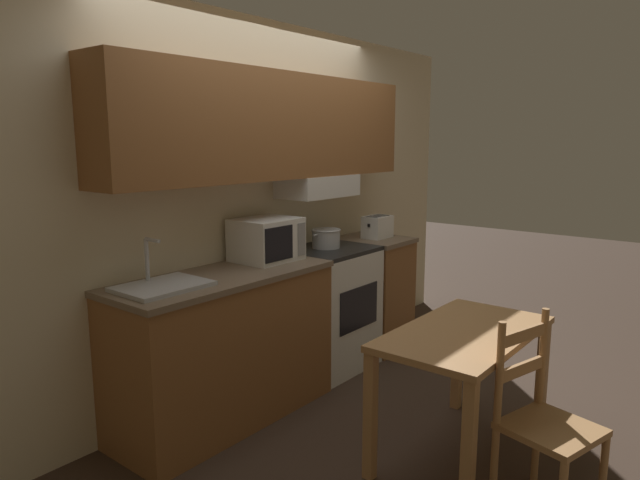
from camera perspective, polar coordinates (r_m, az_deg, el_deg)
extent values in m
plane|color=#3D2D23|center=(4.37, -6.01, -13.42)|extent=(16.00, 16.00, 0.00)
cube|color=beige|center=(4.06, -6.59, 3.44)|extent=(5.01, 0.05, 2.55)
cube|color=brown|center=(3.90, -4.80, 11.26)|extent=(2.61, 0.32, 0.70)
cube|color=white|center=(4.28, -0.25, 5.42)|extent=(0.63, 0.34, 0.16)
cube|color=brown|center=(3.64, -9.51, -10.81)|extent=(1.44, 0.56, 0.90)
cube|color=#75604C|center=(3.51, -9.73, -3.67)|extent=(1.46, 0.58, 0.04)
cube|color=brown|center=(4.84, 5.25, -5.44)|extent=(0.47, 0.56, 0.90)
cube|color=#75604C|center=(4.74, 5.34, 0.00)|extent=(0.49, 0.58, 0.04)
cube|color=white|center=(4.39, 0.93, -7.00)|extent=(0.66, 0.55, 0.90)
cube|color=black|center=(4.27, 0.95, -1.02)|extent=(0.66, 0.55, 0.03)
cube|color=black|center=(4.21, 3.93, -6.80)|extent=(0.46, 0.01, 0.32)
cylinder|color=black|center=(4.09, 0.88, -1.36)|extent=(0.09, 0.09, 0.01)
cylinder|color=black|center=(4.32, 3.31, -0.75)|extent=(0.09, 0.09, 0.01)
cylinder|color=black|center=(4.22, -1.47, -0.99)|extent=(0.09, 0.09, 0.01)
cylinder|color=black|center=(4.45, 1.01, -0.42)|extent=(0.09, 0.09, 0.01)
cylinder|color=#B7BABF|center=(4.27, 0.61, 0.15)|extent=(0.21, 0.21, 0.14)
torus|color=#B7BABF|center=(4.26, 0.61, 1.02)|extent=(0.22, 0.22, 0.01)
cylinder|color=#B7BABF|center=(4.17, -0.45, 0.49)|extent=(0.05, 0.01, 0.01)
cylinder|color=#B7BABF|center=(4.37, 1.62, 0.91)|extent=(0.05, 0.01, 0.01)
cube|color=white|center=(3.84, -5.40, 0.06)|extent=(0.41, 0.35, 0.28)
cube|color=black|center=(3.67, -4.10, -0.38)|extent=(0.26, 0.01, 0.22)
cube|color=gray|center=(3.83, -1.85, 0.09)|extent=(0.07, 0.01, 0.22)
cube|color=white|center=(4.73, 5.75, 1.32)|extent=(0.24, 0.17, 0.18)
cube|color=black|center=(4.62, 4.91, 1.47)|extent=(0.01, 0.02, 0.02)
cube|color=black|center=(4.65, 5.21, 2.26)|extent=(0.03, 0.12, 0.01)
cube|color=black|center=(4.69, 5.59, 2.33)|extent=(0.03, 0.12, 0.01)
cube|color=black|center=(4.74, 5.96, 2.40)|extent=(0.03, 0.12, 0.01)
cube|color=black|center=(4.79, 6.32, 2.46)|extent=(0.03, 0.12, 0.01)
cube|color=#B7BABF|center=(3.24, -15.46, -4.48)|extent=(0.48, 0.36, 0.02)
cube|color=#4C4F54|center=(3.22, -15.27, -4.47)|extent=(0.41, 0.27, 0.01)
cylinder|color=#B7BABF|center=(3.32, -16.92, -1.91)|extent=(0.02, 0.02, 0.24)
cylinder|color=#B7BABF|center=(3.25, -16.43, -0.01)|extent=(0.02, 0.12, 0.02)
cube|color=#B27F4C|center=(3.21, 14.30, -9.03)|extent=(1.09, 0.61, 0.04)
cube|color=#B27F4C|center=(2.83, 14.63, -19.75)|extent=(0.06, 0.06, 0.69)
cube|color=#B27F4C|center=(3.70, 21.28, -12.81)|extent=(0.06, 0.06, 0.69)
cube|color=#B27F4C|center=(3.06, 5.05, -17.12)|extent=(0.06, 0.06, 0.69)
cube|color=#B27F4C|center=(3.87, 13.59, -11.35)|extent=(0.06, 0.06, 0.69)
cube|color=#B27F4C|center=(2.97, 22.10, -17.12)|extent=(0.46, 0.46, 0.03)
cylinder|color=#B27F4C|center=(2.81, 17.52, -12.55)|extent=(0.04, 0.04, 0.49)
cylinder|color=#B27F4C|center=(3.08, 21.37, -10.76)|extent=(0.04, 0.04, 0.49)
cube|color=#B27F4C|center=(2.90, 19.71, -8.92)|extent=(0.34, 0.11, 0.06)
cube|color=#B27F4C|center=(2.95, 19.51, -12.06)|extent=(0.34, 0.11, 0.06)
cylinder|color=#B27F4C|center=(3.13, 26.43, -20.42)|extent=(0.04, 0.04, 0.40)
cylinder|color=#B27F4C|center=(3.03, 17.01, -20.94)|extent=(0.04, 0.04, 0.40)
cylinder|color=#B27F4C|center=(3.28, 20.81, -18.60)|extent=(0.04, 0.04, 0.40)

